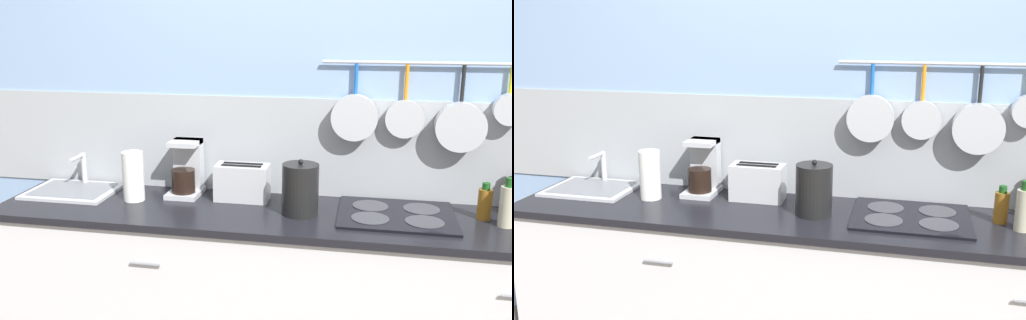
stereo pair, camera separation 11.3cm
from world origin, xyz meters
TOP-DOWN VIEW (x-y plane):
  - wall_back at (0.00, 0.33)m, footprint 7.20×0.15m
  - cabinet_base at (0.00, -0.00)m, footprint 3.15×0.57m
  - countertop at (0.00, 0.00)m, footprint 3.19×0.59m
  - sink_basin at (-1.33, 0.11)m, footprint 0.44×0.35m
  - paper_towel_roll at (-0.97, 0.04)m, footprint 0.11×0.11m
  - coffee_maker at (-0.74, 0.20)m, footprint 0.16×0.21m
  - toaster at (-0.44, 0.15)m, footprint 0.28×0.14m
  - kettle at (-0.13, 0.00)m, footprint 0.17×0.17m
  - cooktop at (0.31, 0.06)m, footprint 0.53×0.45m
  - bottle_hot_sauce at (0.70, 0.09)m, footprint 0.06×0.06m
  - bottle_sesame_oil at (0.77, 0.01)m, footprint 0.07×0.07m

SIDE VIEW (x-z plane):
  - cabinet_base at x=0.00m, z-range 0.00..0.85m
  - countertop at x=0.00m, z-range 0.85..0.88m
  - cooktop at x=0.31m, z-range 0.88..0.90m
  - sink_basin at x=-1.33m, z-range 0.81..0.99m
  - bottle_hot_sauce at x=0.70m, z-range 0.87..1.04m
  - toaster at x=-0.44m, z-range 0.88..1.06m
  - bottle_sesame_oil at x=0.77m, z-range 0.87..1.09m
  - kettle at x=-0.13m, z-range 0.87..1.13m
  - coffee_maker at x=-0.74m, z-range 0.86..1.14m
  - paper_towel_roll at x=-0.97m, z-range 0.88..1.13m
  - wall_back at x=0.00m, z-range -0.03..2.57m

